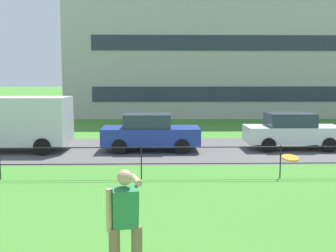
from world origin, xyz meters
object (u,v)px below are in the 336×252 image
person_thrower (125,224)px  panel_van_right (8,121)px  frisbee (290,158)px  car_blue_far_right (150,132)px  apartment_building_background (232,25)px  car_white_left (292,131)px

person_thrower → panel_van_right: (-5.68, 11.35, 0.33)m
frisbee → car_blue_far_right: frisbee is taller
panel_van_right → apartment_building_background: (12.68, 19.52, 6.32)m
panel_van_right → car_white_left: panel_van_right is taller
car_blue_far_right → frisbee: bearing=-77.3°
frisbee → car_white_left: size_ratio=0.08×
panel_van_right → car_white_left: 11.88m
car_white_left → apartment_building_background: apartment_building_background is taller
car_blue_far_right → apartment_building_background: bearing=70.7°
car_blue_far_right → car_white_left: bearing=2.5°
person_thrower → frisbee: bearing=15.2°
person_thrower → car_blue_far_right: person_thrower is taller
person_thrower → car_white_left: size_ratio=0.43×
car_white_left → apartment_building_background: bearing=87.6°
frisbee → apartment_building_background: size_ratio=0.01×
person_thrower → car_white_left: (6.18, 11.58, -0.16)m
frisbee → panel_van_right: size_ratio=0.06×
car_white_left → panel_van_right: bearing=-178.9°
person_thrower → apartment_building_background: size_ratio=0.06×
person_thrower → panel_van_right: 12.70m
frisbee → car_blue_far_right: size_ratio=0.08×
frisbee → panel_van_right: 13.48m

